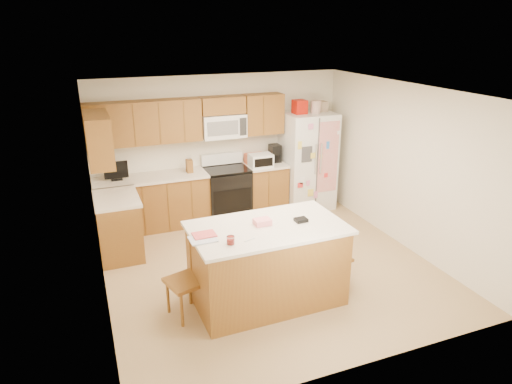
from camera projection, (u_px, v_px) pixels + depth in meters
name	position (u px, v px, depth m)	size (l,w,h in m)	color
ground	(268.00, 265.00, 6.63)	(4.50, 4.50, 0.00)	tan
room_shell	(269.00, 171.00, 6.13)	(4.60, 4.60, 2.52)	beige
cabinetry	(172.00, 177.00, 7.54)	(3.36, 1.56, 2.15)	brown
stove	(227.00, 192.00, 8.16)	(0.76, 0.65, 1.13)	black
refrigerator	(308.00, 160.00, 8.48)	(0.90, 0.79, 2.04)	white
island	(267.00, 263.00, 5.64)	(1.91, 1.11, 1.11)	brown
windsor_chair_left	(187.00, 280.00, 5.37)	(0.51, 0.52, 0.99)	brown
windsor_chair_back	(243.00, 249.00, 6.23)	(0.42, 0.40, 0.86)	brown
windsor_chair_right	(333.00, 258.00, 6.00)	(0.41, 0.43, 0.87)	brown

